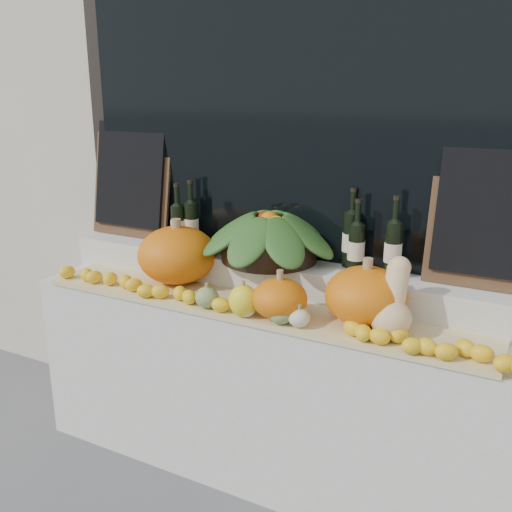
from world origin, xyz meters
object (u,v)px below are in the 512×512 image
at_px(butternut_squash, 393,305).
at_px(wine_bottle_tall, 351,239).
at_px(pumpkin_right, 366,296).
at_px(produce_bowl, 269,236).
at_px(pumpkin_left, 177,255).

relative_size(butternut_squash, wine_bottle_tall, 0.82).
height_order(pumpkin_right, produce_bowl, produce_bowl).
xyz_separation_m(butternut_squash, wine_bottle_tall, (-0.29, 0.36, 0.14)).
height_order(pumpkin_left, produce_bowl, produce_bowl).
relative_size(pumpkin_right, wine_bottle_tall, 0.92).
bearing_deg(wine_bottle_tall, butternut_squash, -50.59).
relative_size(pumpkin_left, butternut_squash, 1.30).
distance_m(pumpkin_left, pumpkin_right, 0.98).
bearing_deg(pumpkin_left, wine_bottle_tall, 16.51).
distance_m(pumpkin_right, produce_bowl, 0.60).
height_order(produce_bowl, wine_bottle_tall, wine_bottle_tall).
bearing_deg(butternut_squash, produce_bowl, 158.09).
height_order(pumpkin_left, pumpkin_right, pumpkin_left).
height_order(butternut_squash, produce_bowl, produce_bowl).
distance_m(butternut_squash, wine_bottle_tall, 0.48).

